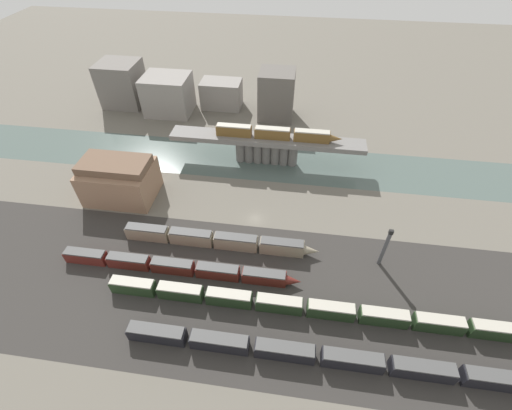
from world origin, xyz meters
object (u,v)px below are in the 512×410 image
object	(u,v)px
train_on_bridge	(276,133)
train_yard_mid	(310,308)
train_yard_outer	(218,240)
signal_tower	(385,248)
train_yard_far	(178,267)
warehouse_building	(119,180)
train_yard_near	(360,361)

from	to	relation	value
train_on_bridge	train_yard_mid	xyz separation A→B (m)	(12.94, -54.49, -9.66)
train_yard_mid	train_yard_outer	distance (m)	29.25
train_on_bridge	train_yard_outer	world-z (taller)	train_on_bridge
train_yard_mid	signal_tower	size ratio (longest dim) A/B	7.60
train_yard_far	train_yard_outer	distance (m)	12.37
train_on_bridge	warehouse_building	distance (m)	49.97
train_on_bridge	train_yard_near	world-z (taller)	train_on_bridge
train_on_bridge	train_yard_mid	distance (m)	56.83
train_yard_outer	warehouse_building	bearing A→B (deg)	154.52
train_yard_near	train_yard_far	distance (m)	45.54
train_yard_near	signal_tower	size ratio (longest dim) A/B	7.84
warehouse_building	train_yard_far	bearing A→B (deg)	-45.27
train_yard_mid	signal_tower	world-z (taller)	signal_tower
train_yard_near	train_yard_far	world-z (taller)	train_yard_near
warehouse_building	signal_tower	world-z (taller)	warehouse_building
train_on_bridge	train_yard_mid	bearing A→B (deg)	-76.64
train_yard_far	warehouse_building	size ratio (longest dim) A/B	2.98
train_yard_mid	train_yard_outer	xyz separation A→B (m)	(-24.33, 16.24, 0.17)
warehouse_building	train_yard_mid	bearing A→B (deg)	-29.16
train_yard_outer	signal_tower	distance (m)	41.58
train_yard_mid	train_yard_far	bearing A→B (deg)	168.15
train_on_bridge	warehouse_building	world-z (taller)	train_on_bridge
train_on_bridge	train_yard_mid	size ratio (longest dim) A/B	0.43
train_yard_outer	signal_tower	size ratio (longest dim) A/B	4.16
train_yard_near	train_yard_far	xyz separation A→B (m)	(-42.25, 17.00, -0.12)
train_yard_mid	train_on_bridge	bearing A→B (deg)	103.36
signal_tower	train_yard_outer	bearing A→B (deg)	179.72
train_on_bridge	train_yard_far	world-z (taller)	train_on_bridge
train_yard_outer	signal_tower	bearing A→B (deg)	-0.28
train_yard_near	train_yard_outer	size ratio (longest dim) A/B	1.88
train_yard_mid	signal_tower	distance (m)	23.78
train_yard_far	signal_tower	size ratio (longest dim) A/B	4.82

